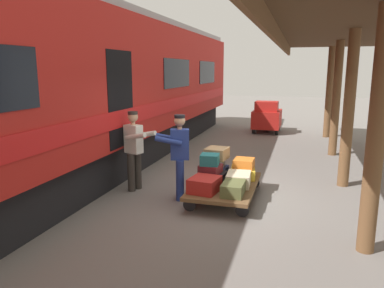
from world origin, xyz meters
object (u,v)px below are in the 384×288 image
(suitcase_gray_aluminum, at_px, (216,163))
(suitcase_maroon_trunk, at_px, (210,169))
(train_car, at_px, (59,93))
(baggage_tug, at_px, (267,117))
(suitcase_cream_canvas, at_px, (239,179))
(suitcase_tan_vintage, at_px, (217,153))
(suitcase_yellow_case, at_px, (243,172))
(porter_by_door, at_px, (134,148))
(porter_in_overalls, at_px, (179,154))
(suitcase_red_plastic, at_px, (205,185))
(suitcase_teal_softside, at_px, (210,160))
(luggage_cart, at_px, (225,186))
(suitcase_navy_fabric, at_px, (218,171))
(suitcase_olive_duffel, at_px, (233,188))
(suitcase_orange_carryall, at_px, (244,163))
(suitcase_black_hardshell, at_px, (212,178))

(suitcase_gray_aluminum, height_order, suitcase_maroon_trunk, suitcase_maroon_trunk)
(train_car, distance_m, baggage_tug, 9.38)
(suitcase_cream_canvas, bearing_deg, suitcase_tan_vintage, -43.86)
(suitcase_yellow_case, distance_m, porter_by_door, 2.37)
(suitcase_gray_aluminum, relative_size, porter_in_overalls, 0.29)
(suitcase_maroon_trunk, bearing_deg, suitcase_red_plastic, 92.79)
(suitcase_maroon_trunk, bearing_deg, porter_by_door, -0.30)
(suitcase_yellow_case, relative_size, suitcase_teal_softside, 1.71)
(suitcase_red_plastic, relative_size, porter_by_door, 0.34)
(luggage_cart, distance_m, suitcase_cream_canvas, 0.32)
(suitcase_navy_fabric, height_order, suitcase_olive_duffel, suitcase_olive_duffel)
(suitcase_cream_canvas, height_order, porter_in_overalls, porter_in_overalls)
(suitcase_teal_softside, height_order, suitcase_orange_carryall, suitcase_teal_softside)
(train_car, relative_size, suitcase_navy_fabric, 35.80)
(porter_by_door, bearing_deg, suitcase_teal_softside, 179.57)
(suitcase_red_plastic, height_order, suitcase_tan_vintage, suitcase_tan_vintage)
(suitcase_olive_duffel, relative_size, suitcase_tan_vintage, 1.27)
(suitcase_tan_vintage, height_order, suitcase_maroon_trunk, suitcase_tan_vintage)
(suitcase_olive_duffel, distance_m, suitcase_black_hardshell, 0.80)
(luggage_cart, height_order, suitcase_red_plastic, suitcase_red_plastic)
(suitcase_yellow_case, height_order, porter_by_door, porter_by_door)
(suitcase_maroon_trunk, relative_size, porter_by_door, 0.24)
(suitcase_maroon_trunk, height_order, baggage_tug, baggage_tug)
(suitcase_black_hardshell, xyz_separation_m, porter_by_door, (1.69, -0.00, 0.52))
(suitcase_red_plastic, bearing_deg, baggage_tug, -92.07)
(suitcase_cream_canvas, xyz_separation_m, suitcase_tan_vintage, (0.57, -0.55, 0.37))
(suitcase_orange_carryall, bearing_deg, suitcase_black_hardshell, 47.60)
(suitcase_maroon_trunk, bearing_deg, porter_in_overalls, 23.71)
(suitcase_cream_canvas, bearing_deg, baggage_tug, -88.51)
(suitcase_navy_fabric, bearing_deg, suitcase_gray_aluminum, -3.50)
(train_car, height_order, suitcase_teal_softside, train_car)
(suitcase_yellow_case, xyz_separation_m, porter_by_door, (2.24, 0.57, 0.51))
(suitcase_black_hardshell, xyz_separation_m, suitcase_orange_carryall, (-0.56, -0.61, 0.20))
(suitcase_navy_fabric, bearing_deg, train_car, 9.48)
(suitcase_tan_vintage, distance_m, baggage_tug, 7.92)
(train_car, height_order, suitcase_yellow_case, train_car)
(suitcase_cream_canvas, height_order, suitcase_red_plastic, suitcase_red_plastic)
(suitcase_yellow_case, distance_m, suitcase_teal_softside, 0.91)
(suitcase_maroon_trunk, xyz_separation_m, porter_in_overalls, (0.58, 0.26, 0.33))
(luggage_cart, height_order, suitcase_olive_duffel, suitcase_olive_duffel)
(suitcase_cream_canvas, distance_m, suitcase_olive_duffel, 0.58)
(suitcase_black_hardshell, height_order, suitcase_teal_softside, suitcase_teal_softside)
(suitcase_cream_canvas, height_order, suitcase_olive_duffel, suitcase_cream_canvas)
(train_car, distance_m, suitcase_orange_carryall, 4.32)
(suitcase_teal_softside, relative_size, suitcase_orange_carryall, 0.79)
(suitcase_red_plastic, bearing_deg, suitcase_yellow_case, -115.29)
(luggage_cart, distance_m, suitcase_tan_vintage, 0.82)
(suitcase_red_plastic, relative_size, porter_in_overalls, 0.34)
(train_car, bearing_deg, suitcase_cream_canvas, 179.99)
(suitcase_tan_vintage, relative_size, porter_by_door, 0.28)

